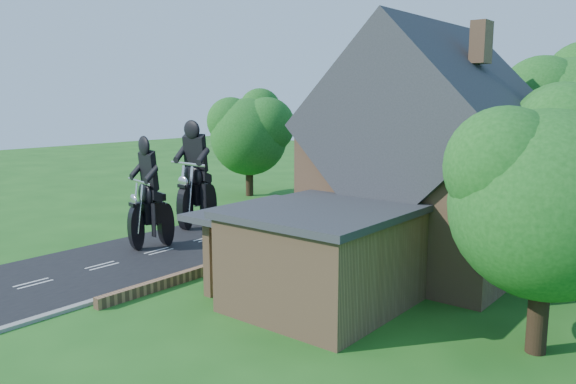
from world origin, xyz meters
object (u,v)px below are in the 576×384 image
Objects in this scene: house at (427,164)px; motorcycle_follow at (197,212)px; annex at (320,255)px; garden_wall at (297,241)px; motorcycle_lead at (151,231)px.

house reaches higher than motorcycle_follow.
annex is at bearing 158.66° from motorcycle_follow.
annex is (5.57, -5.80, 1.57)m from garden_wall.
garden_wall is 6.72m from motorcycle_follow.
garden_wall is 8.19m from annex.
annex reaches higher than motorcycle_lead.
house is 7.30m from annex.
motorcycle_follow is at bearing -55.90° from motorcycle_lead.
garden_wall is at bearing -173.70° from motorcycle_follow.
motorcycle_lead is at bearing -152.88° from house.
motorcycle_lead is 4.58m from motorcycle_follow.
motorcycle_follow is at bearing 156.52° from annex.
annex is 10.76m from motorcycle_lead.
house reaches higher than annex.
garden_wall is 11.54× the size of motorcycle_follow.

